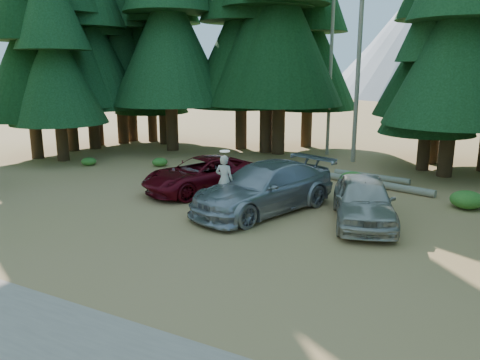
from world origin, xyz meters
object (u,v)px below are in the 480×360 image
at_px(silver_minivan_right, 363,200).
at_px(frisbee_player, 224,180).
at_px(log_right, 378,184).
at_px(log_mid, 371,177).
at_px(red_pickup, 203,174).
at_px(log_left, 260,172).
at_px(silver_minivan_center, 264,188).

relative_size(silver_minivan_right, frisbee_player, 2.42).
xyz_separation_m(frisbee_player, log_right, (4.13, 6.46, -1.11)).
height_order(log_mid, log_right, log_right).
bearing_deg(log_mid, frisbee_player, -105.95).
bearing_deg(red_pickup, log_mid, 66.63).
bearing_deg(log_right, log_mid, 128.31).
relative_size(log_left, log_right, 0.78).
bearing_deg(silver_minivan_center, red_pickup, 178.60).
distance_m(silver_minivan_right, log_right, 5.21).
xyz_separation_m(red_pickup, silver_minivan_center, (3.52, -1.33, 0.15)).
distance_m(red_pickup, log_mid, 8.11).
relative_size(silver_minivan_center, log_right, 1.21).
distance_m(frisbee_player, log_left, 6.59).
bearing_deg(red_pickup, silver_minivan_right, 15.69).
xyz_separation_m(red_pickup, frisbee_player, (2.40, -2.32, 0.53)).
height_order(silver_minivan_right, log_left, silver_minivan_right).
xyz_separation_m(log_left, log_right, (5.71, 0.17, 0.02)).
bearing_deg(log_mid, log_left, -154.95).
bearing_deg(silver_minivan_center, log_right, 80.49).
xyz_separation_m(red_pickup, silver_minivan_right, (7.09, -0.99, 0.07)).
distance_m(silver_minivan_right, log_left, 8.03).
bearing_deg(silver_minivan_center, frisbee_player, -119.35).
bearing_deg(frisbee_player, silver_minivan_right, -171.23).
bearing_deg(log_left, red_pickup, -92.44).
bearing_deg(frisbee_player, red_pickup, -50.94).
bearing_deg(log_left, log_mid, 26.04).
relative_size(red_pickup, log_right, 1.05).
bearing_deg(red_pickup, log_right, 56.04).
xyz_separation_m(silver_minivan_center, log_left, (-2.70, 5.31, -0.74)).
relative_size(silver_minivan_right, log_left, 1.21).
bearing_deg(log_right, silver_minivan_center, -104.45).
bearing_deg(frisbee_player, log_left, -82.88).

